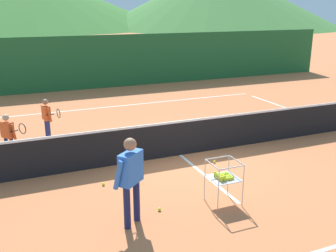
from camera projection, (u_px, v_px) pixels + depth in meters
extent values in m
plane|color=#C67042|center=(180.00, 155.00, 10.49)|extent=(120.00, 120.00, 0.00)
cube|color=white|center=(120.00, 106.00, 15.67)|extent=(11.94, 0.08, 0.01)
cube|color=white|center=(180.00, 155.00, 10.49)|extent=(0.08, 5.87, 0.01)
cube|color=black|center=(180.00, 139.00, 10.36)|extent=(12.27, 0.02, 0.92)
cube|color=white|center=(180.00, 122.00, 10.21)|extent=(12.27, 0.03, 0.06)
cylinder|color=#191E4C|center=(127.00, 207.00, 6.92)|extent=(0.12, 0.12, 0.83)
cylinder|color=#191E4C|center=(137.00, 200.00, 7.19)|extent=(0.12, 0.12, 0.83)
cube|color=blue|center=(131.00, 168.00, 6.85)|extent=(0.53, 0.49, 0.58)
sphere|color=#996B4C|center=(130.00, 144.00, 6.72)|extent=(0.23, 0.23, 0.23)
cylinder|color=blue|center=(118.00, 175.00, 6.65)|extent=(0.21, 0.23, 0.57)
cylinder|color=blue|center=(137.00, 164.00, 7.12)|extent=(0.18, 0.19, 0.57)
torus|color=#262628|center=(126.00, 164.00, 7.25)|extent=(0.24, 0.20, 0.29)
cylinder|color=black|center=(137.00, 166.00, 7.14)|extent=(0.16, 0.19, 0.03)
cylinder|color=navy|center=(7.00, 148.00, 10.16)|extent=(0.09, 0.09, 0.61)
cylinder|color=navy|center=(12.00, 149.00, 10.04)|extent=(0.09, 0.09, 0.61)
cube|color=#E55926|center=(7.00, 130.00, 9.95)|extent=(0.34, 0.39, 0.43)
sphere|color=#DBAD84|center=(6.00, 118.00, 9.86)|extent=(0.17, 0.17, 0.17)
cylinder|color=#E55926|center=(4.00, 129.00, 10.11)|extent=(0.17, 0.15, 0.42)
cylinder|color=#E55926|center=(14.00, 132.00, 9.88)|extent=(0.14, 0.12, 0.42)
torus|color=#262628|center=(22.00, 129.00, 10.09)|extent=(0.18, 0.25, 0.29)
cylinder|color=black|center=(14.00, 131.00, 9.89)|extent=(0.20, 0.15, 0.03)
cylinder|color=navy|center=(47.00, 128.00, 11.76)|extent=(0.09, 0.09, 0.61)
cylinder|color=navy|center=(49.00, 130.00, 11.58)|extent=(0.09, 0.09, 0.61)
cube|color=#E55926|center=(46.00, 113.00, 11.51)|extent=(0.24, 0.39, 0.43)
sphere|color=#996B4C|center=(45.00, 102.00, 11.42)|extent=(0.17, 0.17, 0.17)
cylinder|color=#E55926|center=(46.00, 112.00, 11.72)|extent=(0.18, 0.10, 0.42)
cylinder|color=#E55926|center=(50.00, 115.00, 11.37)|extent=(0.14, 0.09, 0.42)
torus|color=#262628|center=(58.00, 113.00, 11.51)|extent=(0.08, 0.29, 0.29)
cylinder|color=black|center=(50.00, 115.00, 11.38)|extent=(0.22, 0.07, 0.03)
cylinder|color=#B7B7BC|center=(205.00, 180.00, 7.96)|extent=(0.02, 0.02, 0.89)
cylinder|color=#B7B7BC|center=(228.00, 175.00, 8.17)|extent=(0.02, 0.02, 0.89)
cylinder|color=#B7B7BC|center=(218.00, 191.00, 7.47)|extent=(0.02, 0.02, 0.89)
cylinder|color=#B7B7BC|center=(243.00, 186.00, 7.67)|extent=(0.02, 0.02, 0.89)
cube|color=#B7B7BC|center=(224.00, 178.00, 7.79)|extent=(0.56, 0.56, 0.01)
cube|color=#B7B7BC|center=(217.00, 158.00, 7.93)|extent=(0.56, 0.02, 0.02)
cube|color=#B7B7BC|center=(232.00, 168.00, 7.44)|extent=(0.56, 0.02, 0.02)
cube|color=#B7B7BC|center=(212.00, 165.00, 7.58)|extent=(0.02, 0.56, 0.02)
cube|color=#B7B7BC|center=(237.00, 160.00, 7.79)|extent=(0.02, 0.56, 0.02)
sphere|color=yellow|center=(222.00, 180.00, 7.62)|extent=(0.07, 0.07, 0.07)
sphere|color=yellow|center=(220.00, 179.00, 7.68)|extent=(0.07, 0.07, 0.07)
sphere|color=yellow|center=(218.00, 178.00, 7.73)|extent=(0.07, 0.07, 0.07)
sphere|color=yellow|center=(216.00, 177.00, 7.78)|extent=(0.07, 0.07, 0.07)
sphere|color=yellow|center=(215.00, 175.00, 7.84)|extent=(0.07, 0.07, 0.07)
sphere|color=yellow|center=(224.00, 180.00, 7.65)|extent=(0.07, 0.07, 0.07)
sphere|color=yellow|center=(222.00, 178.00, 7.70)|extent=(0.07, 0.07, 0.07)
sphere|color=yellow|center=(221.00, 177.00, 7.75)|extent=(0.07, 0.07, 0.07)
sphere|color=yellow|center=(220.00, 176.00, 7.80)|extent=(0.07, 0.07, 0.07)
sphere|color=yellow|center=(217.00, 174.00, 7.87)|extent=(0.07, 0.07, 0.07)
sphere|color=yellow|center=(227.00, 179.00, 7.67)|extent=(0.07, 0.07, 0.07)
sphere|color=yellow|center=(225.00, 178.00, 7.72)|extent=(0.07, 0.07, 0.07)
sphere|color=yellow|center=(224.00, 177.00, 7.78)|extent=(0.07, 0.07, 0.07)
sphere|color=yellow|center=(222.00, 175.00, 7.83)|extent=(0.07, 0.07, 0.07)
sphere|color=yellow|center=(220.00, 174.00, 7.89)|extent=(0.07, 0.07, 0.07)
sphere|color=yellow|center=(230.00, 179.00, 7.68)|extent=(0.07, 0.07, 0.07)
sphere|color=yellow|center=(228.00, 177.00, 7.75)|extent=(0.07, 0.07, 0.07)
sphere|color=yellow|center=(227.00, 176.00, 7.80)|extent=(0.07, 0.07, 0.07)
sphere|color=yellow|center=(225.00, 175.00, 7.86)|extent=(0.07, 0.07, 0.07)
sphere|color=yellow|center=(223.00, 174.00, 7.91)|extent=(0.07, 0.07, 0.07)
sphere|color=yellow|center=(233.00, 178.00, 7.71)|extent=(0.07, 0.07, 0.07)
sphere|color=yellow|center=(231.00, 177.00, 7.77)|extent=(0.07, 0.07, 0.07)
sphere|color=yellow|center=(229.00, 175.00, 7.82)|extent=(0.07, 0.07, 0.07)
sphere|color=yellow|center=(228.00, 174.00, 7.88)|extent=(0.07, 0.07, 0.07)
sphere|color=yellow|center=(226.00, 173.00, 7.94)|extent=(0.07, 0.07, 0.07)
sphere|color=yellow|center=(222.00, 178.00, 7.60)|extent=(0.07, 0.07, 0.07)
sphere|color=yellow|center=(220.00, 176.00, 7.66)|extent=(0.07, 0.07, 0.07)
sphere|color=yellow|center=(219.00, 175.00, 7.71)|extent=(0.07, 0.07, 0.07)
sphere|color=yellow|center=(217.00, 174.00, 7.76)|extent=(0.07, 0.07, 0.07)
sphere|color=yellow|center=(215.00, 173.00, 7.82)|extent=(0.07, 0.07, 0.07)
sphere|color=yellow|center=(224.00, 177.00, 7.62)|extent=(0.07, 0.07, 0.07)
sphere|color=yellow|center=(223.00, 176.00, 7.68)|extent=(0.07, 0.07, 0.07)
sphere|color=yellow|center=(221.00, 175.00, 7.74)|extent=(0.07, 0.07, 0.07)
sphere|color=yellow|center=(103.00, 184.00, 8.70)|extent=(0.07, 0.07, 0.07)
sphere|color=yellow|center=(214.00, 162.00, 9.95)|extent=(0.07, 0.07, 0.07)
sphere|color=yellow|center=(232.00, 180.00, 8.90)|extent=(0.07, 0.07, 0.07)
sphere|color=yellow|center=(159.00, 209.00, 7.62)|extent=(0.07, 0.07, 0.07)
cube|color=#1E5B2D|center=(97.00, 62.00, 18.70)|extent=(26.27, 0.08, 2.55)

